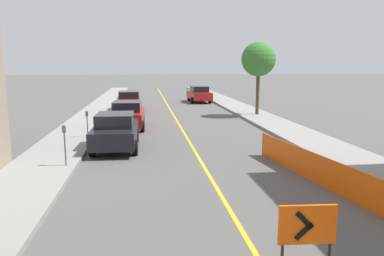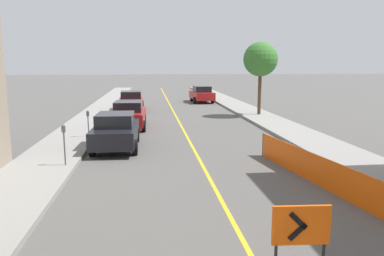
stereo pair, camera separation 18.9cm
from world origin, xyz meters
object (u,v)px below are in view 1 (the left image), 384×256
at_px(arrow_barricade_primary, 307,227).
at_px(street_tree_right_near, 259,60).
at_px(parking_meter_near_curb, 64,137).
at_px(parked_car_curb_far, 129,101).
at_px(parked_car_opposite_side, 199,94).
at_px(parked_car_curb_mid, 127,115).
at_px(parking_meter_far_curb, 87,118).
at_px(parked_car_curb_near, 116,131).

xyz_separation_m(arrow_barricade_primary, street_tree_right_near, (5.23, 19.94, 3.14)).
distance_m(parking_meter_near_curb, street_tree_right_near, 16.79).
bearing_deg(parking_meter_near_curb, arrow_barricade_primary, -53.04).
relative_size(parked_car_curb_far, parking_meter_near_curb, 3.00).
distance_m(parked_car_opposite_side, parking_meter_near_curb, 24.47).
relative_size(arrow_barricade_primary, parking_meter_near_curb, 0.87).
bearing_deg(parked_car_curb_mid, parked_car_curb_far, 93.46).
bearing_deg(parking_meter_near_curb, parked_car_opposite_side, 70.55).
relative_size(arrow_barricade_primary, parked_car_curb_far, 0.29).
distance_m(parked_car_opposite_side, street_tree_right_near, 11.31).
relative_size(parking_meter_near_curb, street_tree_right_near, 0.29).
bearing_deg(arrow_barricade_primary, parking_meter_near_curb, 130.35).
distance_m(arrow_barricade_primary, parked_car_curb_far, 24.50).
bearing_deg(parking_meter_far_curb, parked_car_curb_far, 82.19).
bearing_deg(arrow_barricade_primary, parking_meter_far_curb, 117.06).
height_order(parked_car_opposite_side, street_tree_right_near, street_tree_right_near).
xyz_separation_m(parked_car_curb_far, parking_meter_far_curb, (-1.57, -11.48, 0.28)).
bearing_deg(arrow_barricade_primary, street_tree_right_near, 78.71).
relative_size(arrow_barricade_primary, parked_car_opposite_side, 0.29).
bearing_deg(parking_meter_far_curb, parked_car_curb_mid, 60.56).
height_order(arrow_barricade_primary, parked_car_curb_far, parked_car_curb_far).
distance_m(parked_car_curb_near, street_tree_right_near, 13.56).
height_order(arrow_barricade_primary, parked_car_curb_mid, parked_car_curb_mid).
bearing_deg(arrow_barricade_primary, parked_car_curb_near, 114.34).
relative_size(parked_car_curb_near, street_tree_right_near, 0.85).
bearing_deg(parked_car_curb_mid, parked_car_opposite_side, 68.34).
distance_m(parking_meter_far_curb, street_tree_right_near, 13.32).
bearing_deg(parking_meter_near_curb, parking_meter_far_curb, 90.00).
height_order(parked_car_curb_mid, parking_meter_far_curb, parked_car_curb_mid).
bearing_deg(street_tree_right_near, parking_meter_far_curb, -146.12).
bearing_deg(arrow_barricade_primary, parked_car_curb_mid, 106.70).
bearing_deg(parked_car_curb_far, arrow_barricade_primary, -83.07).
relative_size(parked_car_curb_mid, parked_car_opposite_side, 0.99).
xyz_separation_m(parked_car_curb_near, parked_car_curb_far, (0.06, 13.59, 0.00)).
xyz_separation_m(parked_car_curb_mid, parking_meter_far_curb, (-1.81, -3.20, 0.28)).
height_order(arrow_barricade_primary, parking_meter_far_curb, parking_meter_far_curb).
height_order(parked_car_curb_near, parking_meter_near_curb, parking_meter_near_curb).
bearing_deg(parking_meter_near_curb, street_tree_right_near, 49.30).
xyz_separation_m(parking_meter_near_curb, parking_meter_far_curb, (-0.00, 5.30, -0.10)).
bearing_deg(arrow_barricade_primary, parked_car_curb_far, 102.77).
height_order(parked_car_curb_near, parked_car_curb_mid, same).
xyz_separation_m(arrow_barricade_primary, parking_meter_far_curb, (-5.57, 12.70, 0.21)).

